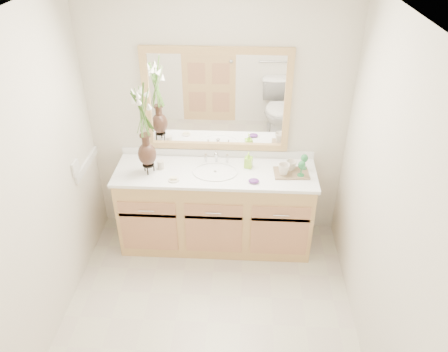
# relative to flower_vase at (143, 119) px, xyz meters

# --- Properties ---
(floor) EXTENTS (2.60, 2.60, 0.00)m
(floor) POSITION_rel_flower_vase_xyz_m (0.60, -0.96, -1.36)
(floor) COLOR beige
(floor) RESTS_ON ground
(ceiling) EXTENTS (2.40, 2.60, 0.02)m
(ceiling) POSITION_rel_flower_vase_xyz_m (0.60, -0.96, 1.04)
(ceiling) COLOR white
(ceiling) RESTS_ON wall_back
(wall_back) EXTENTS (2.40, 0.02, 2.40)m
(wall_back) POSITION_rel_flower_vase_xyz_m (0.60, 0.34, -0.16)
(wall_back) COLOR beige
(wall_back) RESTS_ON floor
(wall_left) EXTENTS (0.02, 2.60, 2.40)m
(wall_left) POSITION_rel_flower_vase_xyz_m (-0.60, -0.96, -0.16)
(wall_left) COLOR beige
(wall_left) RESTS_ON floor
(wall_right) EXTENTS (0.02, 2.60, 2.40)m
(wall_right) POSITION_rel_flower_vase_xyz_m (1.80, -0.96, -0.16)
(wall_right) COLOR beige
(wall_right) RESTS_ON floor
(vanity) EXTENTS (1.80, 0.55, 0.80)m
(vanity) POSITION_rel_flower_vase_xyz_m (0.60, 0.05, -0.96)
(vanity) COLOR tan
(vanity) RESTS_ON floor
(counter) EXTENTS (1.84, 0.57, 0.03)m
(counter) POSITION_rel_flower_vase_xyz_m (0.60, 0.05, -0.55)
(counter) COLOR white
(counter) RESTS_ON vanity
(sink) EXTENTS (0.38, 0.34, 0.23)m
(sink) POSITION_rel_flower_vase_xyz_m (0.60, 0.03, -0.59)
(sink) COLOR white
(sink) RESTS_ON counter
(mirror) EXTENTS (1.32, 0.04, 0.97)m
(mirror) POSITION_rel_flower_vase_xyz_m (0.60, 0.31, 0.04)
(mirror) COLOR white
(mirror) RESTS_ON wall_back
(switch_plate) EXTENTS (0.02, 0.12, 0.12)m
(switch_plate) POSITION_rel_flower_vase_xyz_m (-0.59, -0.20, -0.38)
(switch_plate) COLOR white
(switch_plate) RESTS_ON wall_left
(flower_vase) EXTENTS (0.19, 0.19, 0.78)m
(flower_vase) POSITION_rel_flower_vase_xyz_m (0.00, 0.00, 0.00)
(flower_vase) COLOR black
(flower_vase) RESTS_ON counter
(tumbler) EXTENTS (0.06, 0.06, 0.08)m
(tumbler) POSITION_rel_flower_vase_xyz_m (0.10, 0.07, -0.49)
(tumbler) COLOR beige
(tumbler) RESTS_ON counter
(soap_dish) EXTENTS (0.10, 0.10, 0.03)m
(soap_dish) POSITION_rel_flower_vase_xyz_m (0.24, -0.13, -0.52)
(soap_dish) COLOR beige
(soap_dish) RESTS_ON counter
(soap_bottle) EXTENTS (0.07, 0.08, 0.14)m
(soap_bottle) POSITION_rel_flower_vase_xyz_m (0.90, 0.14, -0.46)
(soap_bottle) COLOR #96DB33
(soap_bottle) RESTS_ON counter
(purple_dish) EXTENTS (0.10, 0.08, 0.03)m
(purple_dish) POSITION_rel_flower_vase_xyz_m (0.95, -0.12, -0.52)
(purple_dish) COLOR #552571
(purple_dish) RESTS_ON counter
(tray) EXTENTS (0.32, 0.22, 0.02)m
(tray) POSITION_rel_flower_vase_xyz_m (1.29, 0.04, -0.53)
(tray) COLOR brown
(tray) RESTS_ON counter
(mug_left) EXTENTS (0.11, 0.11, 0.11)m
(mug_left) POSITION_rel_flower_vase_xyz_m (1.22, 0.01, -0.46)
(mug_left) COLOR beige
(mug_left) RESTS_ON tray
(mug_right) EXTENTS (0.12, 0.12, 0.10)m
(mug_right) POSITION_rel_flower_vase_xyz_m (1.29, 0.09, -0.47)
(mug_right) COLOR beige
(mug_right) RESTS_ON tray
(goblet_front) EXTENTS (0.07, 0.07, 0.15)m
(goblet_front) POSITION_rel_flower_vase_xyz_m (1.37, -0.01, -0.42)
(goblet_front) COLOR #25713C
(goblet_front) RESTS_ON tray
(goblet_back) EXTENTS (0.07, 0.07, 0.15)m
(goblet_back) POSITION_rel_flower_vase_xyz_m (1.40, 0.11, -0.42)
(goblet_back) COLOR #25713C
(goblet_back) RESTS_ON tray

